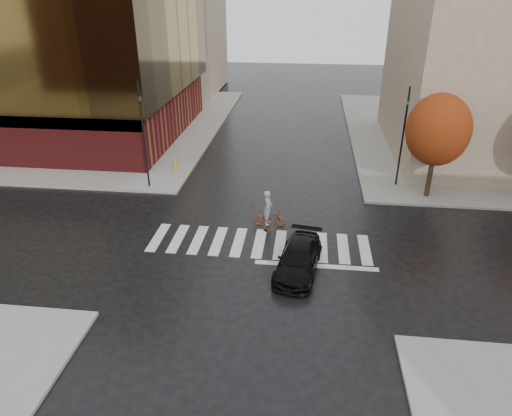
{
  "coord_description": "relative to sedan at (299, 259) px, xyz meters",
  "views": [
    {
      "loc": [
        2.23,
        -20.14,
        12.43
      ],
      "look_at": [
        -0.19,
        0.66,
        2.0
      ],
      "focal_mm": 32.0,
      "sensor_mm": 36.0,
      "label": 1
    }
  ],
  "objects": [
    {
      "name": "sidewalk_nw",
      "position": [
        -23.13,
        22.8,
        -0.58
      ],
      "size": [
        30.0,
        30.0,
        0.15
      ],
      "primitive_type": "cube",
      "color": "gray",
      "rests_on": "ground"
    },
    {
      "name": "ground",
      "position": [
        -2.13,
        1.8,
        -0.65
      ],
      "size": [
        120.0,
        120.0,
        0.0
      ],
      "primitive_type": "plane",
      "color": "black",
      "rests_on": "ground"
    },
    {
      "name": "traffic_light_ne",
      "position": [
        6.22,
        10.8,
        3.14
      ],
      "size": [
        0.19,
        0.2,
        6.53
      ],
      "rotation": [
        0.0,
        0.0,
        3.56
      ],
      "color": "black",
      "rests_on": "sidewalk_ne"
    },
    {
      "name": "manhole",
      "position": [
        -1.78,
        3.8,
        -0.65
      ],
      "size": [
        0.6,
        0.6,
        0.01
      ],
      "primitive_type": "cylinder",
      "rotation": [
        0.0,
        0.0,
        -0.1
      ],
      "color": "#422D17",
      "rests_on": "ground"
    },
    {
      "name": "cyclist",
      "position": [
        -1.79,
        4.3,
        0.08
      ],
      "size": [
        1.93,
        0.76,
        2.15
      ],
      "rotation": [
        0.0,
        0.0,
        1.52
      ],
      "color": "maroon",
      "rests_on": "ground"
    },
    {
      "name": "sedan",
      "position": [
        0.0,
        0.0,
        0.0
      ],
      "size": [
        2.51,
        4.74,
        1.31
      ],
      "primitive_type": "imported",
      "rotation": [
        0.0,
        0.0,
        -0.16
      ],
      "color": "black",
      "rests_on": "ground"
    },
    {
      "name": "building_nw_far",
      "position": [
        -18.13,
        38.8,
        9.5
      ],
      "size": [
        14.0,
        12.0,
        20.0
      ],
      "primitive_type": "cube",
      "color": "gray",
      "rests_on": "sidewalk_nw"
    },
    {
      "name": "crosswalk",
      "position": [
        -2.13,
        2.3,
        -0.65
      ],
      "size": [
        12.0,
        3.0,
        0.01
      ],
      "primitive_type": "cube",
      "color": "silver",
      "rests_on": "ground"
    },
    {
      "name": "traffic_light_nw",
      "position": [
        -10.23,
        8.64,
        3.39
      ],
      "size": [
        0.21,
        0.19,
        6.91
      ],
      "rotation": [
        0.0,
        0.0,
        -1.22
      ],
      "color": "black",
      "rests_on": "sidewalk_nw"
    },
    {
      "name": "tree_ne_a",
      "position": [
        7.87,
        9.2,
        3.8
      ],
      "size": [
        3.8,
        3.8,
        6.5
      ],
      "color": "black",
      "rests_on": "sidewalk_ne"
    },
    {
      "name": "office_glass",
      "position": [
        -24.13,
        19.79,
        7.62
      ],
      "size": [
        27.0,
        19.0,
        16.0
      ],
      "color": "maroon",
      "rests_on": "sidewalk_nw"
    },
    {
      "name": "fire_hydrant",
      "position": [
        -9.3,
        11.8,
        -0.12
      ],
      "size": [
        0.25,
        0.25,
        0.71
      ],
      "color": "#C69F0B",
      "rests_on": "sidewalk_nw"
    }
  ]
}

